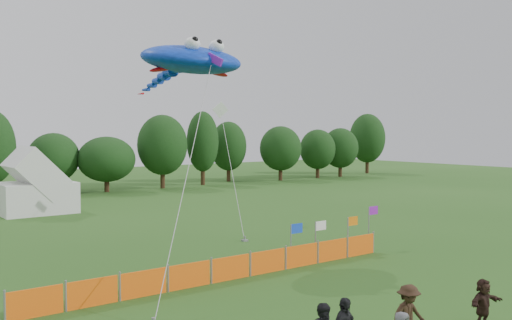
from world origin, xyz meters
TOP-DOWN VIEW (x-y plane):
  - treeline at (1.61, 44.93)m, footprint 104.57×8.78m
  - tent_right at (-0.18, 33.58)m, footprint 5.44×4.35m
  - barrier_fence at (0.60, 8.59)m, footprint 17.90×0.06m
  - flag_row at (7.22, 9.00)m, footprint 6.73×0.72m
  - spectator_c at (0.47, -0.71)m, footprint 1.29×0.87m
  - spectator_f at (3.76, -1.08)m, footprint 1.50×0.57m
  - stingray_kite at (1.54, 13.54)m, footprint 9.12×15.05m
  - small_kite_white at (8.44, 20.42)m, footprint 4.19×7.97m

SIDE VIEW (x-z plane):
  - barrier_fence at x=0.60m, z-range 0.00..1.00m
  - spectator_f at x=3.76m, z-range 0.00..1.58m
  - spectator_c at x=0.47m, z-range 0.00..1.86m
  - flag_row at x=7.22m, z-range 0.25..2.51m
  - tent_right at x=-0.18m, z-range 0.02..3.86m
  - treeline at x=1.61m, z-range 0.00..8.36m
  - small_kite_white at x=8.44m, z-range 1.32..9.68m
  - stingray_kite at x=1.54m, z-range 4.36..15.05m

